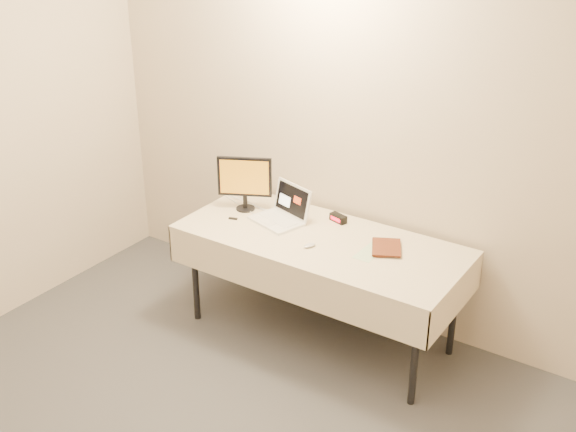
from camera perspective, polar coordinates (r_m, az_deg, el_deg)
The scene contains 9 objects.
back_wall at distance 4.73m, azimuth 5.62°, elevation 6.96°, with size 4.00×0.10×2.70m, color beige.
table at distance 4.63m, azimuth 2.58°, elevation -2.45°, with size 1.86×0.81×0.74m.
laptop at distance 4.81m, azimuth -0.39°, elevation 0.29°, with size 0.40×0.37×0.23m.
monitor at distance 4.91m, azimuth -3.44°, elevation 2.91°, with size 0.34×0.19×0.38m.
book at distance 4.45m, azimuth 6.73°, elevation -1.24°, with size 0.18×0.02×0.24m, color #903A1A.
alarm_clock at distance 4.82m, azimuth 3.99°, elevation -0.17°, with size 0.13×0.08×0.05m.
clicker at distance 4.49m, azimuth 1.73°, elevation -2.33°, with size 0.04×0.09×0.02m, color silver.
paper_form at distance 4.48m, azimuth 6.64°, elevation -2.73°, with size 0.12×0.30×0.00m, color #B7D6AA.
usb_dongle at distance 4.86m, azimuth -4.37°, elevation -0.20°, with size 0.06×0.02×0.01m, color black.
Camera 1 is at (2.09, -1.48, 2.83)m, focal length 45.00 mm.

